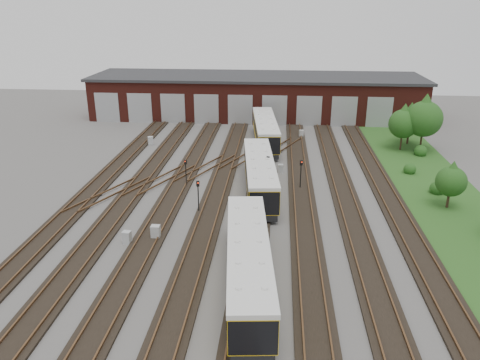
{
  "coord_description": "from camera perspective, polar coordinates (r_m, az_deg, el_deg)",
  "views": [
    {
      "loc": [
        3.59,
        -33.33,
        17.08
      ],
      "look_at": [
        0.32,
        5.89,
        2.0
      ],
      "focal_mm": 35.0,
      "sensor_mm": 36.0,
      "label": 1
    }
  ],
  "objects": [
    {
      "name": "tree_0",
      "position": [
        59.84,
        19.34,
        6.88
      ],
      "size": [
        3.49,
        3.49,
        5.79
      ],
      "color": "#342317",
      "rests_on": "ground"
    },
    {
      "name": "tree_2",
      "position": [
        59.9,
        21.6,
        7.42
      ],
      "size": [
        4.26,
        4.26,
        7.07
      ],
      "color": "#342317",
      "rests_on": "ground"
    },
    {
      "name": "bush_1",
      "position": [
        52.56,
        20.02,
        1.43
      ],
      "size": [
        1.28,
        1.28,
        1.28
      ],
      "primitive_type": "sphere",
      "color": "#184012",
      "rests_on": "ground"
    },
    {
      "name": "signal_mast_1",
      "position": [
        45.79,
        -6.62,
        1.27
      ],
      "size": [
        0.24,
        0.22,
        2.75
      ],
      "rotation": [
        0.0,
        0.0,
        -0.19
      ],
      "color": "black",
      "rests_on": "ground"
    },
    {
      "name": "relay_cabinet_0",
      "position": [
        36.32,
        -13.62,
        -6.83
      ],
      "size": [
        0.68,
        0.6,
        1.01
      ],
      "primitive_type": "cube",
      "rotation": [
        0.0,
        0.0,
        -0.17
      ],
      "color": "#A8ABAD",
      "rests_on": "ground"
    },
    {
      "name": "ground",
      "position": [
        37.62,
        -1.23,
        -6.04
      ],
      "size": [
        120.0,
        120.0,
        0.0
      ],
      "primitive_type": "plane",
      "color": "#4D4B47",
      "rests_on": "ground"
    },
    {
      "name": "maintenance_shed",
      "position": [
        74.69,
        1.96,
        10.25
      ],
      "size": [
        51.0,
        12.5,
        6.35
      ],
      "color": "#511A14",
      "rests_on": "ground"
    },
    {
      "name": "grass_verge",
      "position": [
        49.05,
        22.75,
        -1.09
      ],
      "size": [
        8.0,
        55.0,
        0.05
      ],
      "primitive_type": "cube",
      "color": "#244F1A",
      "rests_on": "ground"
    },
    {
      "name": "signal_mast_2",
      "position": [
        45.17,
        7.43,
        1.13
      ],
      "size": [
        0.29,
        0.28,
        2.93
      ],
      "rotation": [
        0.0,
        0.0,
        0.43
      ],
      "color": "black",
      "rests_on": "ground"
    },
    {
      "name": "metro_train",
      "position": [
        44.06,
        2.41,
        0.72
      ],
      "size": [
        3.97,
        46.5,
        2.96
      ],
      "rotation": [
        0.0,
        0.0,
        0.1
      ],
      "color": "black",
      "rests_on": "ground"
    },
    {
      "name": "bush_2",
      "position": [
        59.12,
        21.18,
        3.49
      ],
      "size": [
        1.5,
        1.5,
        1.5
      ],
      "primitive_type": "sphere",
      "color": "#184012",
      "rests_on": "ground"
    },
    {
      "name": "bush_0",
      "position": [
        47.94,
        22.95,
        -0.74
      ],
      "size": [
        1.41,
        1.41,
        1.41
      ],
      "primitive_type": "sphere",
      "color": "#184012",
      "rests_on": "ground"
    },
    {
      "name": "relay_cabinet_2",
      "position": [
        36.53,
        -10.24,
        -6.29
      ],
      "size": [
        0.67,
        0.56,
        1.11
      ],
      "primitive_type": "cube",
      "rotation": [
        0.0,
        0.0,
        -0.0
      ],
      "color": "#A8ABAD",
      "rests_on": "ground"
    },
    {
      "name": "relay_cabinet_4",
      "position": [
        49.83,
        4.96,
        1.4
      ],
      "size": [
        0.58,
        0.49,
        0.91
      ],
      "primitive_type": "cube",
      "rotation": [
        0.0,
        0.0,
        0.07
      ],
      "color": "#A8ABAD",
      "rests_on": "ground"
    },
    {
      "name": "signal_mast_3",
      "position": [
        44.61,
        3.41,
        1.4
      ],
      "size": [
        0.33,
        0.31,
        3.37
      ],
      "rotation": [
        0.0,
        0.0,
        -0.35
      ],
      "color": "black",
      "rests_on": "ground"
    },
    {
      "name": "track_network",
      "position": [
        38.11,
        -1.39,
        -5.48
      ],
      "size": [
        30.4,
        70.0,
        0.33
      ],
      "color": "black",
      "rests_on": "ground"
    },
    {
      "name": "signal_mast_0",
      "position": [
        39.92,
        -5.13,
        -1.51
      ],
      "size": [
        0.28,
        0.27,
        2.92
      ],
      "rotation": [
        0.0,
        0.0,
        0.39
      ],
      "color": "black",
      "rests_on": "ground"
    },
    {
      "name": "relay_cabinet_1",
      "position": [
        60.56,
        -10.85,
        4.73
      ],
      "size": [
        0.78,
        0.72,
        1.06
      ],
      "primitive_type": "cube",
      "rotation": [
        0.0,
        0.0,
        0.36
      ],
      "color": "#A8ABAD",
      "rests_on": "ground"
    },
    {
      "name": "tree_1",
      "position": [
        62.87,
        20.07,
        7.18
      ],
      "size": [
        3.25,
        3.25,
        5.38
      ],
      "color": "#342317",
      "rests_on": "ground"
    },
    {
      "name": "tree_3",
      "position": [
        44.3,
        24.41,
        0.22
      ],
      "size": [
        2.64,
        2.64,
        4.37
      ],
      "color": "#342317",
      "rests_on": "ground"
    },
    {
      "name": "relay_cabinet_3",
      "position": [
        63.43,
        7.48,
        5.62
      ],
      "size": [
        0.66,
        0.58,
        0.97
      ],
      "primitive_type": "cube",
      "rotation": [
        0.0,
        0.0,
        0.18
      ],
      "color": "#A8ABAD",
      "rests_on": "ground"
    }
  ]
}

